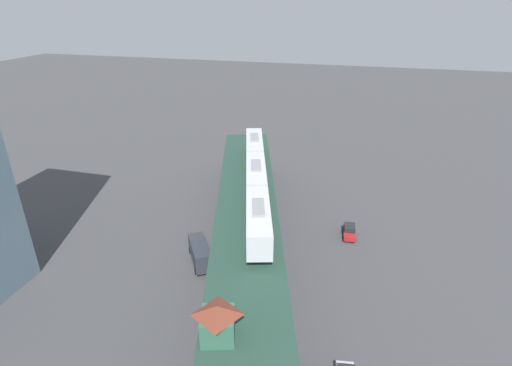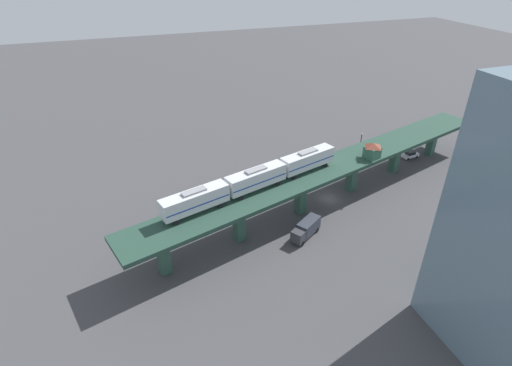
{
  "view_description": "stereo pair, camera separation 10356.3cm",
  "coord_description": "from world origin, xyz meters",
  "px_view_note": "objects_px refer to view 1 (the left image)",
  "views": [
    {
      "loc": [
        -9.88,
        32.86,
        34.64
      ],
      "look_at": [
        3.9,
        -18.32,
        9.84
      ],
      "focal_mm": 28.0,
      "sensor_mm": 36.0,
      "label": 1
    },
    {
      "loc": [
        63.23,
        -39.37,
        47.42
      ],
      "look_at": [
        3.9,
        -18.32,
        9.84
      ],
      "focal_mm": 28.0,
      "sensor_mm": 36.0,
      "label": 2
    }
  ],
  "objects_px": {
    "signal_hut": "(218,321)",
    "street_car_red": "(349,231)",
    "subway_train": "(256,177)",
    "delivery_truck": "(200,252)"
  },
  "relations": [
    {
      "from": "street_car_red",
      "to": "delivery_truck",
      "type": "xyz_separation_m",
      "value": [
        20.22,
        12.66,
        0.82
      ]
    },
    {
      "from": "signal_hut",
      "to": "street_car_red",
      "type": "distance_m",
      "value": 35.25
    },
    {
      "from": "signal_hut",
      "to": "delivery_truck",
      "type": "relative_size",
      "value": 0.55
    },
    {
      "from": "signal_hut",
      "to": "street_car_red",
      "type": "bearing_deg",
      "value": -106.96
    },
    {
      "from": "signal_hut",
      "to": "street_car_red",
      "type": "xyz_separation_m",
      "value": [
        -9.93,
        -32.55,
        -9.2
      ]
    },
    {
      "from": "signal_hut",
      "to": "delivery_truck",
      "type": "bearing_deg",
      "value": -62.64
    },
    {
      "from": "delivery_truck",
      "to": "signal_hut",
      "type": "bearing_deg",
      "value": 117.36
    },
    {
      "from": "street_car_red",
      "to": "delivery_truck",
      "type": "distance_m",
      "value": 23.87
    },
    {
      "from": "subway_train",
      "to": "street_car_red",
      "type": "bearing_deg",
      "value": -160.86
    },
    {
      "from": "subway_train",
      "to": "delivery_truck",
      "type": "bearing_deg",
      "value": 51.64
    }
  ]
}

